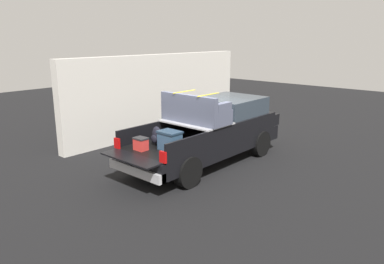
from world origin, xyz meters
TOP-DOWN VIEW (x-y plane):
  - ground_plane at (0.00, 0.00)m, footprint 40.00×40.00m
  - pickup_truck at (0.37, -0.00)m, footprint 6.05×2.06m
  - building_facade at (1.83, 3.85)m, footprint 8.97×0.36m

SIDE VIEW (x-z plane):
  - ground_plane at x=0.00m, z-range 0.00..0.00m
  - pickup_truck at x=0.37m, z-range -0.14..2.09m
  - building_facade at x=1.83m, z-range 0.00..3.12m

